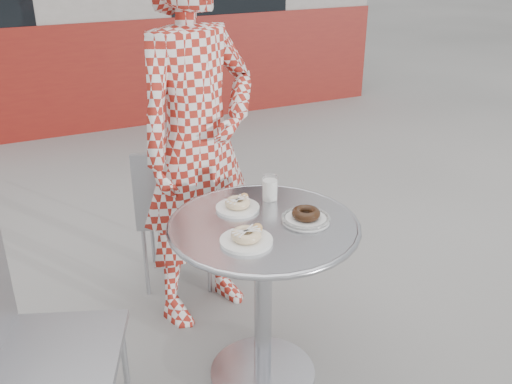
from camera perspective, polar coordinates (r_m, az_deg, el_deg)
name	(u,v)px	position (r m, az deg, el deg)	size (l,w,h in m)	color
ground	(261,371)	(2.59, 0.55, -17.43)	(60.00, 60.00, 0.00)	#9F9C97
bistro_table	(263,264)	(2.23, 0.74, -7.25)	(0.73, 0.73, 0.74)	silver
chair_far	(179,239)	(3.07, -7.75, -4.63)	(0.49, 0.49, 0.79)	#A6A8AE
seated_person	(198,145)	(2.57, -5.85, 4.72)	(0.63, 0.41, 1.73)	maroon
plate_far	(238,205)	(2.24, -1.82, -1.27)	(0.17, 0.17, 0.05)	white
plate_near	(247,237)	(2.01, -0.92, -4.53)	(0.19, 0.19, 0.05)	white
plate_checker	(306,217)	(2.16, 5.01, -2.50)	(0.19, 0.19, 0.05)	white
milk_cup	(270,189)	(2.30, 1.40, 0.31)	(0.07, 0.07, 0.10)	white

